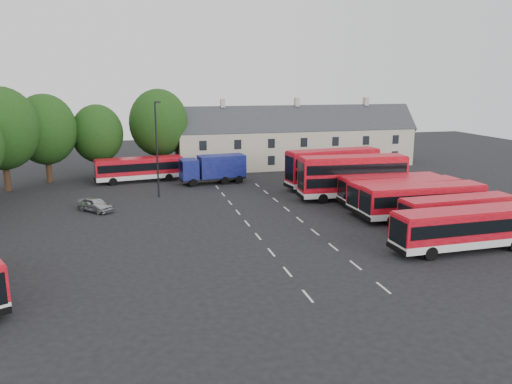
# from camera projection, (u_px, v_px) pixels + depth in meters

# --- Properties ---
(ground) EXTENTS (140.00, 140.00, 0.00)m
(ground) POSITION_uv_depth(u_px,v_px,m) (252.00, 230.00, 43.13)
(ground) COLOR black
(ground) RESTS_ON ground
(lane_markings) EXTENTS (5.15, 33.80, 0.01)m
(lane_markings) POSITION_uv_depth(u_px,v_px,m) (274.00, 221.00, 45.61)
(lane_markings) COLOR beige
(lane_markings) RESTS_ON ground
(treeline) EXTENTS (29.92, 32.59, 12.01)m
(treeline) POSITION_uv_depth(u_px,v_px,m) (29.00, 135.00, 55.04)
(treeline) COLOR black
(treeline) RESTS_ON ground
(terrace_houses) EXTENTS (35.70, 7.13, 10.06)m
(terrace_houses) POSITION_uv_depth(u_px,v_px,m) (296.00, 140.00, 73.99)
(terrace_houses) COLOR beige
(terrace_houses) RESTS_ON ground
(bus_row_a) EXTENTS (11.46, 2.93, 3.22)m
(bus_row_a) POSITION_uv_depth(u_px,v_px,m) (465.00, 226.00, 37.43)
(bus_row_a) COLOR silver
(bus_row_a) RESTS_ON ground
(bus_row_b) EXTENTS (10.39, 2.76, 2.92)m
(bus_row_b) POSITION_uv_depth(u_px,v_px,m) (457.00, 210.00, 42.71)
(bus_row_b) COLOR silver
(bus_row_b) RESTS_ON ground
(bus_row_c) EXTENTS (11.63, 2.82, 3.28)m
(bus_row_c) POSITION_uv_depth(u_px,v_px,m) (423.00, 199.00, 45.80)
(bus_row_c) COLOR silver
(bus_row_c) RESTS_ON ground
(bus_row_d) EXTENTS (11.40, 3.12, 3.19)m
(bus_row_d) POSITION_uv_depth(u_px,v_px,m) (405.00, 193.00, 48.48)
(bus_row_d) COLOR silver
(bus_row_d) RESTS_ON ground
(bus_row_e) EXTENTS (10.72, 2.67, 3.02)m
(bus_row_e) POSITION_uv_depth(u_px,v_px,m) (390.00, 187.00, 51.73)
(bus_row_e) COLOR silver
(bus_row_e) RESTS_ON ground
(bus_dd_south) EXTENTS (11.69, 3.28, 4.74)m
(bus_dd_south) POSITION_uv_depth(u_px,v_px,m) (353.00, 175.00, 53.50)
(bus_dd_south) COLOR silver
(bus_dd_south) RESTS_ON ground
(bus_dd_north) EXTENTS (11.55, 3.88, 4.65)m
(bus_dd_north) POSITION_uv_depth(u_px,v_px,m) (333.00, 166.00, 59.12)
(bus_dd_north) COLOR silver
(bus_dd_north) RESTS_ON ground
(bus_north) EXTENTS (11.07, 3.99, 3.06)m
(bus_north) POSITION_uv_depth(u_px,v_px,m) (139.00, 167.00, 63.06)
(bus_north) COLOR silver
(bus_north) RESTS_ON ground
(box_truck) EXTENTS (8.25, 3.39, 3.51)m
(box_truck) POSITION_uv_depth(u_px,v_px,m) (214.00, 168.00, 61.98)
(box_truck) COLOR black
(box_truck) RESTS_ON ground
(silver_car) EXTENTS (3.99, 4.13, 1.40)m
(silver_car) POSITION_uv_depth(u_px,v_px,m) (95.00, 204.00, 48.99)
(silver_car) COLOR #AAADB2
(silver_car) RESTS_ON ground
(lamppost) EXTENTS (0.71, 0.50, 10.44)m
(lamppost) POSITION_uv_depth(u_px,v_px,m) (157.00, 147.00, 53.90)
(lamppost) COLOR black
(lamppost) RESTS_ON ground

